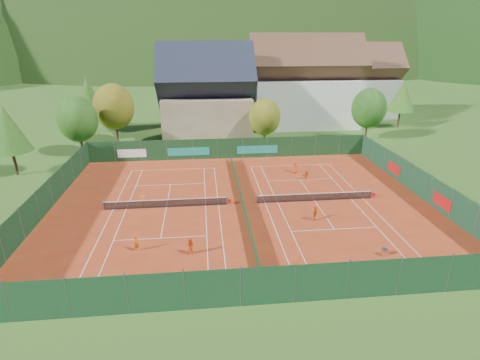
% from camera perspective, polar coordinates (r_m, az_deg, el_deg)
% --- Properties ---
extents(ground, '(600.00, 600.00, 0.00)m').
position_cam_1_polar(ground, '(40.16, 0.29, -3.72)').
color(ground, '#2D581B').
rests_on(ground, ground).
extents(clay_pad, '(40.00, 32.00, 0.01)m').
position_cam_1_polar(clay_pad, '(40.15, 0.29, -3.69)').
color(clay_pad, '#9D3317').
rests_on(clay_pad, ground).
extents(court_markings_left, '(11.03, 23.83, 0.00)m').
position_cam_1_polar(court_markings_left, '(40.16, -11.16, -4.11)').
color(court_markings_left, white).
rests_on(court_markings_left, ground).
extents(court_markings_right, '(11.03, 23.83, 0.00)m').
position_cam_1_polar(court_markings_right, '(41.70, 11.31, -3.13)').
color(court_markings_right, white).
rests_on(court_markings_right, ground).
extents(tennis_net_left, '(13.30, 0.10, 1.02)m').
position_cam_1_polar(tennis_net_left, '(39.94, -10.99, -3.46)').
color(tennis_net_left, '#59595B').
rests_on(tennis_net_left, ground).
extents(tennis_net_right, '(13.30, 0.10, 1.02)m').
position_cam_1_polar(tennis_net_right, '(41.54, 11.56, -2.50)').
color(tennis_net_right, '#59595B').
rests_on(tennis_net_right, ground).
extents(court_divider, '(0.03, 28.80, 1.00)m').
position_cam_1_polar(court_divider, '(39.94, 0.29, -3.05)').
color(court_divider, '#12321A').
rests_on(court_divider, ground).
extents(fence_north, '(40.00, 0.10, 3.00)m').
position_cam_1_polar(fence_north, '(54.53, -1.99, 4.80)').
color(fence_north, '#133519').
rests_on(fence_north, ground).
extents(fence_south, '(40.00, 0.04, 3.00)m').
position_cam_1_polar(fence_south, '(25.74, 4.27, -15.76)').
color(fence_south, '#13351D').
rests_on(fence_south, ground).
extents(fence_west, '(0.04, 32.00, 3.00)m').
position_cam_1_polar(fence_west, '(42.50, -27.63, -2.61)').
color(fence_west, '#12331A').
rests_on(fence_west, ground).
extents(fence_east, '(0.09, 32.00, 3.00)m').
position_cam_1_polar(fence_east, '(46.10, 25.84, -0.55)').
color(fence_east, '#143721').
rests_on(fence_east, ground).
extents(chalet, '(16.20, 12.00, 16.00)m').
position_cam_1_polar(chalet, '(66.97, -5.13, 12.37)').
color(chalet, tan).
rests_on(chalet, ground).
extents(hotel_block_a, '(21.60, 11.00, 17.25)m').
position_cam_1_polar(hotel_block_a, '(75.48, 9.76, 13.75)').
color(hotel_block_a, silver).
rests_on(hotel_block_a, ground).
extents(hotel_block_b, '(17.28, 10.00, 15.50)m').
position_cam_1_polar(hotel_block_b, '(87.66, 17.44, 13.63)').
color(hotel_block_b, silver).
rests_on(hotel_block_b, ground).
extents(tree_west_front, '(5.72, 5.72, 8.69)m').
position_cam_1_polar(tree_west_front, '(60.13, -23.52, 8.48)').
color(tree_west_front, '#483319').
rests_on(tree_west_front, ground).
extents(tree_west_mid, '(6.44, 6.44, 9.78)m').
position_cam_1_polar(tree_west_mid, '(64.66, -18.68, 10.53)').
color(tree_west_mid, '#4C2E1B').
rests_on(tree_west_mid, ground).
extents(tree_west_back, '(5.60, 5.60, 10.00)m').
position_cam_1_polar(tree_west_back, '(73.69, -22.12, 11.84)').
color(tree_west_back, '#473119').
rests_on(tree_west_back, ground).
extents(tree_center, '(5.01, 5.01, 7.60)m').
position_cam_1_polar(tree_center, '(60.27, 3.78, 9.56)').
color(tree_center, '#4B2F1B').
rests_on(tree_center, ground).
extents(tree_east_front, '(5.72, 5.72, 8.69)m').
position_cam_1_polar(tree_east_front, '(67.34, 19.05, 10.29)').
color(tree_east_front, '#473319').
rests_on(tree_east_front, ground).
extents(tree_east_mid, '(5.04, 5.04, 9.00)m').
position_cam_1_polar(tree_east_mid, '(78.77, 23.49, 11.67)').
color(tree_east_mid, '#482C1A').
rests_on(tree_east_mid, ground).
extents(tree_west_side, '(5.04, 5.04, 9.00)m').
position_cam_1_polar(tree_west_side, '(54.94, -31.95, 6.65)').
color(tree_west_side, '#4A2B1A').
rests_on(tree_west_side, ground).
extents(tree_east_back, '(7.15, 7.15, 10.86)m').
position_cam_1_polar(tree_east_back, '(82.47, 15.90, 13.44)').
color(tree_east_back, '#422A17').
rests_on(tree_east_back, ground).
extents(mountain_backdrop, '(820.00, 530.00, 242.00)m').
position_cam_1_polar(mountain_backdrop, '(277.43, 0.98, 9.59)').
color(mountain_backdrop, black).
rests_on(mountain_backdrop, ground).
extents(ball_hopper, '(0.34, 0.34, 0.80)m').
position_cam_1_polar(ball_hopper, '(33.25, 21.21, -9.92)').
color(ball_hopper, slate).
rests_on(ball_hopper, ground).
extents(loose_ball_0, '(0.07, 0.07, 0.07)m').
position_cam_1_polar(loose_ball_0, '(35.60, -11.62, -7.60)').
color(loose_ball_0, '#CCD833').
rests_on(loose_ball_0, ground).
extents(loose_ball_1, '(0.07, 0.07, 0.07)m').
position_cam_1_polar(loose_ball_1, '(34.17, 5.51, -8.54)').
color(loose_ball_1, '#CCD833').
rests_on(loose_ball_1, ground).
extents(player_left_near, '(0.63, 0.62, 1.46)m').
position_cam_1_polar(player_left_near, '(32.77, -15.56, -9.29)').
color(player_left_near, orange).
rests_on(player_left_near, ground).
extents(player_left_mid, '(0.81, 0.66, 1.52)m').
position_cam_1_polar(player_left_mid, '(31.36, -7.51, -10.05)').
color(player_left_mid, '#E94D14').
rests_on(player_left_mid, ground).
extents(player_left_far, '(0.92, 0.74, 1.25)m').
position_cam_1_polar(player_left_far, '(40.77, -14.58, -3.07)').
color(player_left_far, '#FF5A16').
rests_on(player_left_far, ground).
extents(player_right_near, '(0.83, 0.89, 1.47)m').
position_cam_1_polar(player_right_near, '(37.22, 11.35, -5.02)').
color(player_right_near, '#D84E13').
rests_on(player_right_near, ground).
extents(player_right_far_a, '(0.84, 0.63, 1.55)m').
position_cam_1_polar(player_right_far_a, '(49.32, 8.37, 1.92)').
color(player_right_far_a, '#E54814').
rests_on(player_right_far_a, ground).
extents(player_right_far_b, '(1.17, 0.78, 1.21)m').
position_cam_1_polar(player_right_far_b, '(47.25, 10.05, 0.71)').
color(player_right_far_b, orange).
rests_on(player_right_far_b, ground).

